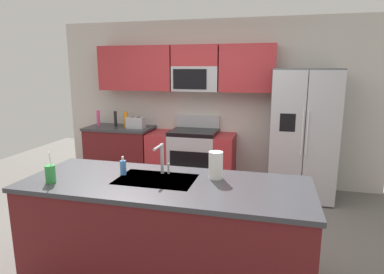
{
  "coord_description": "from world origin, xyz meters",
  "views": [
    {
      "loc": [
        0.95,
        -3.06,
        1.84
      ],
      "look_at": [
        0.03,
        0.6,
        1.05
      ],
      "focal_mm": 30.48,
      "sensor_mm": 36.0,
      "label": 1
    }
  ],
  "objects_px": {
    "refrigerator": "(302,135)",
    "drink_cup_green": "(50,174)",
    "sink_faucet": "(162,156)",
    "soap_dispenser": "(123,167)",
    "range_oven": "(192,158)",
    "paper_towel_roll": "(216,165)",
    "toaster": "(136,123)",
    "bottle_pink": "(98,118)",
    "pepper_mill": "(115,119)",
    "bottle_orange": "(126,120)"
  },
  "relations": [
    {
      "from": "refrigerator",
      "to": "drink_cup_green",
      "type": "distance_m",
      "value": 3.37
    },
    {
      "from": "sink_faucet",
      "to": "soap_dispenser",
      "type": "xyz_separation_m",
      "value": [
        -0.34,
        -0.09,
        -0.1
      ]
    },
    {
      "from": "range_oven",
      "to": "paper_towel_roll",
      "type": "xyz_separation_m",
      "value": [
        0.77,
        -2.17,
        0.58
      ]
    },
    {
      "from": "refrigerator",
      "to": "soap_dispenser",
      "type": "height_order",
      "value": "refrigerator"
    },
    {
      "from": "refrigerator",
      "to": "drink_cup_green",
      "type": "xyz_separation_m",
      "value": [
        -2.21,
        -2.55,
        0.05
      ]
    },
    {
      "from": "refrigerator",
      "to": "toaster",
      "type": "distance_m",
      "value": 2.57
    },
    {
      "from": "bottle_pink",
      "to": "toaster",
      "type": "bearing_deg",
      "value": -4.67
    },
    {
      "from": "refrigerator",
      "to": "soap_dispenser",
      "type": "distance_m",
      "value": 2.79
    },
    {
      "from": "pepper_mill",
      "to": "sink_faucet",
      "type": "bearing_deg",
      "value": -54.08
    },
    {
      "from": "range_oven",
      "to": "pepper_mill",
      "type": "bearing_deg",
      "value": -179.89
    },
    {
      "from": "bottle_pink",
      "to": "drink_cup_green",
      "type": "distance_m",
      "value": 2.83
    },
    {
      "from": "pepper_mill",
      "to": "soap_dispenser",
      "type": "relative_size",
      "value": 1.51
    },
    {
      "from": "range_oven",
      "to": "bottle_orange",
      "type": "height_order",
      "value": "bottle_orange"
    },
    {
      "from": "range_oven",
      "to": "paper_towel_roll",
      "type": "height_order",
      "value": "paper_towel_roll"
    },
    {
      "from": "drink_cup_green",
      "to": "soap_dispenser",
      "type": "relative_size",
      "value": 1.58
    },
    {
      "from": "sink_faucet",
      "to": "paper_towel_roll",
      "type": "bearing_deg",
      "value": 0.94
    },
    {
      "from": "bottle_orange",
      "to": "paper_towel_roll",
      "type": "distance_m",
      "value": 2.85
    },
    {
      "from": "bottle_orange",
      "to": "soap_dispenser",
      "type": "bearing_deg",
      "value": -65.19
    },
    {
      "from": "refrigerator",
      "to": "pepper_mill",
      "type": "xyz_separation_m",
      "value": [
        -2.95,
        0.07,
        0.1
      ]
    },
    {
      "from": "range_oven",
      "to": "bottle_orange",
      "type": "xyz_separation_m",
      "value": [
        -1.1,
        -0.02,
        0.58
      ]
    },
    {
      "from": "pepper_mill",
      "to": "bottle_pink",
      "type": "relative_size",
      "value": 0.99
    },
    {
      "from": "toaster",
      "to": "sink_faucet",
      "type": "bearing_deg",
      "value": -60.65
    },
    {
      "from": "range_oven",
      "to": "toaster",
      "type": "bearing_deg",
      "value": -176.73
    },
    {
      "from": "bottle_pink",
      "to": "paper_towel_roll",
      "type": "bearing_deg",
      "value": -42.3
    },
    {
      "from": "pepper_mill",
      "to": "drink_cup_green",
      "type": "xyz_separation_m",
      "value": [
        0.74,
        -2.62,
        -0.05
      ]
    },
    {
      "from": "range_oven",
      "to": "bottle_pink",
      "type": "relative_size",
      "value": 5.24
    },
    {
      "from": "drink_cup_green",
      "to": "sink_faucet",
      "type": "bearing_deg",
      "value": 27.66
    },
    {
      "from": "toaster",
      "to": "bottle_pink",
      "type": "bearing_deg",
      "value": 175.33
    },
    {
      "from": "range_oven",
      "to": "refrigerator",
      "type": "xyz_separation_m",
      "value": [
        1.65,
        -0.07,
        0.48
      ]
    },
    {
      "from": "paper_towel_roll",
      "to": "bottle_pink",
      "type": "bearing_deg",
      "value": 137.7
    },
    {
      "from": "refrigerator",
      "to": "paper_towel_roll",
      "type": "xyz_separation_m",
      "value": [
        -0.87,
        -2.1,
        0.09
      ]
    },
    {
      "from": "bottle_orange",
      "to": "bottle_pink",
      "type": "bearing_deg",
      "value": 176.78
    },
    {
      "from": "soap_dispenser",
      "to": "bottle_orange",
      "type": "bearing_deg",
      "value": 114.81
    },
    {
      "from": "toaster",
      "to": "soap_dispenser",
      "type": "height_order",
      "value": "toaster"
    },
    {
      "from": "refrigerator",
      "to": "bottle_orange",
      "type": "distance_m",
      "value": 2.75
    },
    {
      "from": "range_oven",
      "to": "pepper_mill",
      "type": "height_order",
      "value": "pepper_mill"
    },
    {
      "from": "sink_faucet",
      "to": "pepper_mill",
      "type": "bearing_deg",
      "value": 125.92
    },
    {
      "from": "refrigerator",
      "to": "pepper_mill",
      "type": "distance_m",
      "value": 2.95
    },
    {
      "from": "bottle_orange",
      "to": "paper_towel_roll",
      "type": "xyz_separation_m",
      "value": [
        1.87,
        -2.15,
        -0.01
      ]
    },
    {
      "from": "sink_faucet",
      "to": "soap_dispenser",
      "type": "height_order",
      "value": "sink_faucet"
    },
    {
      "from": "bottle_orange",
      "to": "sink_faucet",
      "type": "relative_size",
      "value": 0.91
    },
    {
      "from": "sink_faucet",
      "to": "soap_dispenser",
      "type": "distance_m",
      "value": 0.36
    },
    {
      "from": "drink_cup_green",
      "to": "soap_dispenser",
      "type": "distance_m",
      "value": 0.61
    },
    {
      "from": "bottle_pink",
      "to": "drink_cup_green",
      "type": "height_order",
      "value": "drink_cup_green"
    },
    {
      "from": "soap_dispenser",
      "to": "sink_faucet",
      "type": "bearing_deg",
      "value": 15.51
    },
    {
      "from": "bottle_pink",
      "to": "sink_faucet",
      "type": "height_order",
      "value": "sink_faucet"
    },
    {
      "from": "bottle_pink",
      "to": "paper_towel_roll",
      "type": "distance_m",
      "value": 3.24
    },
    {
      "from": "bottle_pink",
      "to": "soap_dispenser",
      "type": "distance_m",
      "value": 2.76
    },
    {
      "from": "bottle_orange",
      "to": "sink_faucet",
      "type": "xyz_separation_m",
      "value": [
        1.38,
        -2.16,
        0.04
      ]
    },
    {
      "from": "range_oven",
      "to": "pepper_mill",
      "type": "distance_m",
      "value": 1.43
    }
  ]
}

